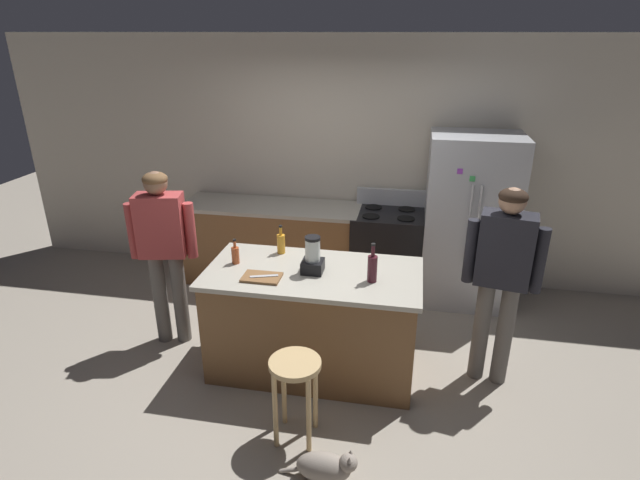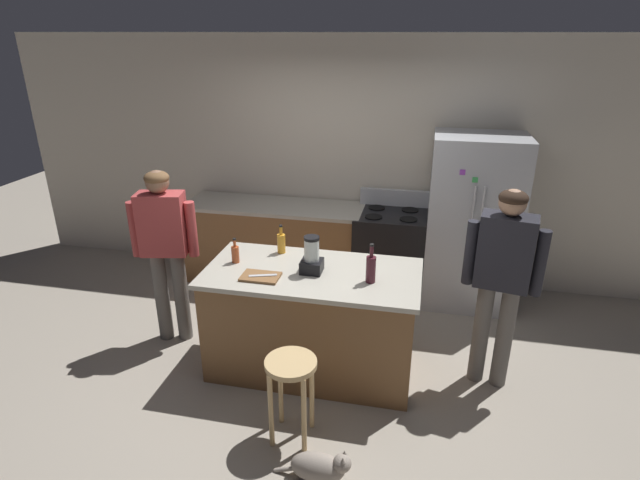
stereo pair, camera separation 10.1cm
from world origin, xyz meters
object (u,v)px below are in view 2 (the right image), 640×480
bottle_soda (281,243)px  bottle_wine (371,268)px  bar_stool (291,378)px  bottle_cooking_sauce (235,254)px  person_by_island_left (165,241)px  blender_appliance (311,257)px  person_by_sink_right (502,272)px  chef_knife (263,275)px  cutting_board (260,277)px  refrigerator (472,223)px  stove_range (390,252)px  cat (320,467)px  kitchen_island (312,320)px

bottle_soda → bottle_wine: bearing=-25.3°
bar_stool → bottle_cooking_sauce: (-0.70, 0.86, 0.50)m
person_by_island_left → blender_appliance: person_by_island_left is taller
person_by_island_left → person_by_sink_right: 2.84m
person_by_sink_right → bottle_soda: (-1.81, 0.19, 0.00)m
blender_appliance → chef_knife: size_ratio=1.38×
cutting_board → blender_appliance: bearing=27.6°
refrigerator → bar_stool: size_ratio=2.77×
cutting_board → stove_range: bearing=62.8°
cat → cutting_board: cutting_board is taller
person_by_island_left → cat: size_ratio=3.15×
refrigerator → person_by_sink_right: bearing=-84.7°
stove_range → bar_stool: bearing=-101.4°
refrigerator → chef_knife: size_ratio=8.14×
cat → bottle_soda: bearing=114.3°
person_by_island_left → bar_stool: (1.42, -1.00, -0.49)m
kitchen_island → cutting_board: bearing=-151.3°
stove_range → person_by_island_left: 2.39m
stove_range → cat: bearing=-94.2°
bottle_wine → cutting_board: (-0.85, -0.12, -0.11)m
cat → person_by_island_left: bearing=141.8°
cutting_board → chef_knife: 0.02m
refrigerator → bottle_cooking_sauce: size_ratio=8.29×
cutting_board → kitchen_island: bearing=28.7°
bar_stool → blender_appliance: 0.98m
refrigerator → cutting_board: size_ratio=5.97×
person_by_island_left → cat: bearing=-38.2°
bottle_cooking_sauce → chef_knife: bottle_cooking_sauce is taller
person_by_island_left → cutting_board: size_ratio=5.45×
cat → blender_appliance: bearing=105.6°
stove_range → cutting_board: stove_range is taller
bottle_cooking_sauce → cutting_board: bearing=-38.3°
person_by_island_left → bottle_soda: (1.03, 0.14, 0.02)m
blender_appliance → bottle_wine: 0.49m
bottle_soda → chef_knife: bearing=-90.5°
stove_range → blender_appliance: bearing=-108.8°
kitchen_island → bottle_cooking_sauce: (-0.66, 0.03, 0.54)m
bar_stool → person_by_island_left: bearing=144.9°
refrigerator → bottle_soda: size_ratio=7.00×
refrigerator → bottle_wine: refrigerator is taller
refrigerator → blender_appliance: size_ratio=5.88×
kitchen_island → person_by_island_left: (-1.38, 0.17, 0.53)m
cutting_board → bar_stool: bearing=-56.8°
person_by_sink_right → kitchen_island: bearing=-175.4°
stove_range → person_by_island_left: bearing=-144.4°
bottle_soda → chef_knife: (-0.00, -0.51, -0.07)m
person_by_sink_right → cutting_board: size_ratio=5.56×
person_by_island_left → bottle_cooking_sauce: (0.71, -0.14, 0.01)m
person_by_sink_right → person_by_island_left: bearing=179.1°
refrigerator → bar_stool: refrigerator is taller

